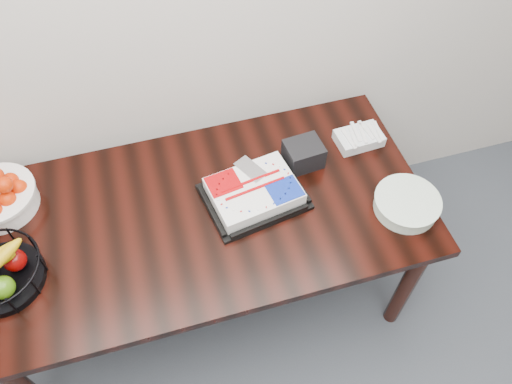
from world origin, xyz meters
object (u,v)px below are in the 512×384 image
object	(u,v)px
cake_tray	(254,193)
plate_stack	(406,204)
table	(205,224)
napkin_box	(303,154)

from	to	relation	value
cake_tray	plate_stack	xyz separation A→B (m)	(0.57, -0.22, -0.01)
table	cake_tray	bearing A→B (deg)	2.67
cake_tray	napkin_box	size ratio (longest dim) A/B	2.89
cake_tray	napkin_box	distance (m)	0.28
napkin_box	cake_tray	bearing A→B (deg)	-154.13
cake_tray	plate_stack	bearing A→B (deg)	-21.26
table	napkin_box	distance (m)	0.51
plate_stack	napkin_box	xyz separation A→B (m)	(-0.31, 0.34, 0.02)
cake_tray	plate_stack	distance (m)	0.61
cake_tray	napkin_box	world-z (taller)	napkin_box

